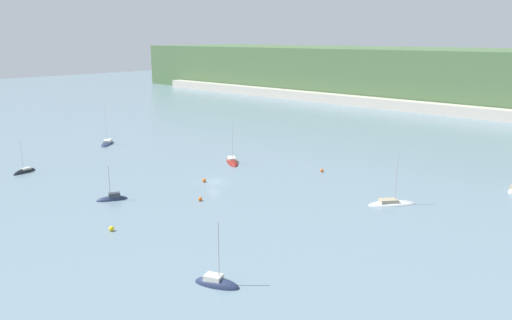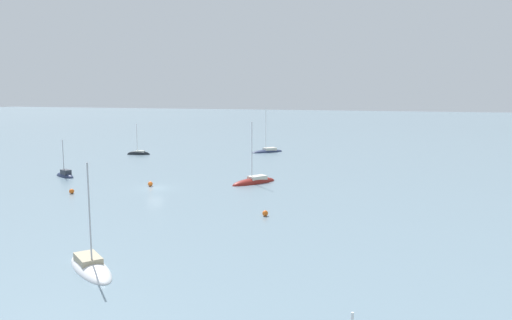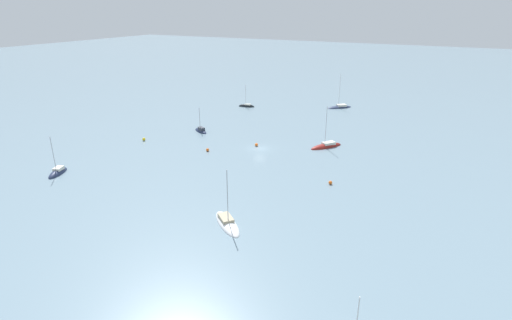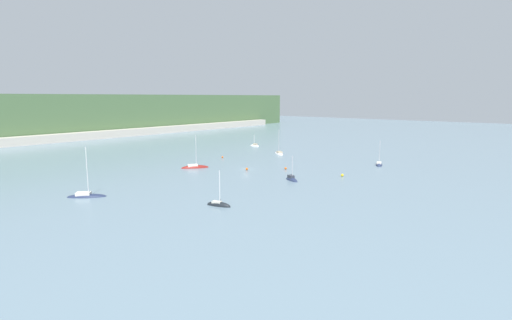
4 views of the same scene
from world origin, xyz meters
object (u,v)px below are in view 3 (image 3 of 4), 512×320
sailboat_1 (227,223)px  mooring_buoy_0 (256,145)px  sailboat_0 (58,173)px  sailboat_5 (201,131)px  sailboat_3 (326,147)px  mooring_buoy_1 (208,150)px  mooring_buoy_2 (144,139)px  sailboat_6 (340,107)px  mooring_buoy_3 (330,183)px  sailboat_2 (247,107)px

sailboat_1 → mooring_buoy_0: 37.47m
sailboat_0 → sailboat_5: sailboat_0 is taller
sailboat_3 → mooring_buoy_0: (7.31, -15.34, 0.29)m
sailboat_3 → mooring_buoy_1: 28.65m
sailboat_0 → mooring_buoy_2: (-24.43, 0.80, 0.29)m
sailboat_6 → mooring_buoy_2: bearing=14.4°
mooring_buoy_1 → mooring_buoy_3: mooring_buoy_1 is taller
sailboat_0 → sailboat_6: bearing=135.7°
sailboat_2 → sailboat_5: sailboat_2 is taller
sailboat_6 → mooring_buoy_2: 66.59m
sailboat_2 → mooring_buoy_2: sailboat_2 is taller
mooring_buoy_1 → mooring_buoy_2: mooring_buoy_2 is taller
sailboat_3 → sailboat_5: bearing=-48.4°
sailboat_0 → mooring_buoy_1: (-25.32, 19.59, 0.26)m
sailboat_6 → mooring_buoy_3: sailboat_6 is taller
mooring_buoy_0 → mooring_buoy_3: mooring_buoy_0 is taller
sailboat_1 → sailboat_5: size_ratio=1.38×
sailboat_5 → mooring_buoy_2: bearing=85.8°
mooring_buoy_3 → sailboat_0: bearing=-67.9°
sailboat_1 → mooring_buoy_0: bearing=150.1°
sailboat_0 → mooring_buoy_0: size_ratio=11.64×
sailboat_0 → mooring_buoy_3: size_ratio=12.54×
sailboat_1 → sailboat_5: sailboat_1 is taller
sailboat_0 → sailboat_5: bearing=145.2°
sailboat_0 → sailboat_3: sailboat_3 is taller
mooring_buoy_2 → sailboat_0: bearing=-1.9°
sailboat_1 → mooring_buoy_3: bearing=105.7°
sailboat_5 → mooring_buoy_1: 16.13m
sailboat_1 → sailboat_0: bearing=-142.1°
sailboat_0 → mooring_buoy_2: sailboat_0 is taller
sailboat_5 → mooring_buoy_2: (13.16, -8.31, 0.26)m
sailboat_3 → sailboat_6: sailboat_6 is taller
sailboat_1 → mooring_buoy_2: (-25.70, -40.40, 0.30)m
mooring_buoy_1 → mooring_buoy_2: size_ratio=0.92×
sailboat_1 → sailboat_3: sailboat_3 is taller
mooring_buoy_0 → mooring_buoy_3: size_ratio=1.08×
sailboat_1 → mooring_buoy_2: sailboat_1 is taller
sailboat_1 → mooring_buoy_3: sailboat_1 is taller
sailboat_0 → sailboat_2: (-68.43, 6.41, -0.03)m
sailboat_2 → mooring_buoy_3: (47.76, 44.57, 0.28)m
sailboat_5 → sailboat_0: bearing=104.5°
sailboat_3 → mooring_buoy_3: bearing=55.8°
mooring_buoy_1 → mooring_buoy_3: bearing=81.6°
sailboat_0 → mooring_buoy_2: size_ratio=11.39×
sailboat_6 → mooring_buoy_0: (47.82, -6.71, 0.26)m
sailboat_1 → mooring_buoy_0: sailboat_1 is taller
sailboat_0 → mooring_buoy_3: (-20.66, 50.98, 0.25)m
sailboat_6 → sailboat_5: bearing=14.8°
mooring_buoy_0 → mooring_buoy_2: bearing=-71.0°
sailboat_0 → sailboat_5: (-37.59, 9.11, 0.03)m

